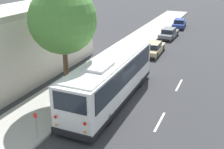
# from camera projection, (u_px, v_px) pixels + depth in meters

# --- Properties ---
(ground_plane) EXTENTS (160.00, 160.00, 0.00)m
(ground_plane) POSITION_uv_depth(u_px,v_px,m) (120.00, 102.00, 19.46)
(ground_plane) COLOR #333335
(sidewalk_slab) EXTENTS (80.00, 3.85, 0.15)m
(sidewalk_slab) POSITION_uv_depth(u_px,v_px,m) (69.00, 91.00, 20.95)
(sidewalk_slab) COLOR #A3A099
(sidewalk_slab) RESTS_ON ground
(curb_strip) EXTENTS (80.00, 0.14, 0.15)m
(curb_strip) POSITION_uv_depth(u_px,v_px,m) (93.00, 95.00, 20.21)
(curb_strip) COLOR gray
(curb_strip) RESTS_ON ground
(shuttle_bus) EXTENTS (10.74, 2.74, 3.28)m
(shuttle_bus) POSITION_uv_depth(u_px,v_px,m) (111.00, 78.00, 18.93)
(shuttle_bus) COLOR white
(shuttle_bus) RESTS_ON ground
(parked_sedan_tan) EXTENTS (4.64, 1.81, 1.26)m
(parked_sedan_tan) POSITION_uv_depth(u_px,v_px,m) (153.00, 49.00, 29.51)
(parked_sedan_tan) COLOR tan
(parked_sedan_tan) RESTS_ON ground
(parked_sedan_gray) EXTENTS (4.65, 1.78, 1.26)m
(parked_sedan_gray) POSITION_uv_depth(u_px,v_px,m) (169.00, 33.00, 35.83)
(parked_sedan_gray) COLOR slate
(parked_sedan_gray) RESTS_ON ground
(parked_sedan_blue) EXTENTS (4.54, 1.95, 1.27)m
(parked_sedan_blue) POSITION_uv_depth(u_px,v_px,m) (179.00, 24.00, 41.58)
(parked_sedan_blue) COLOR navy
(parked_sedan_blue) RESTS_ON ground
(street_tree) EXTENTS (4.42, 4.42, 8.29)m
(street_tree) POSITION_uv_depth(u_px,v_px,m) (63.00, 15.00, 17.88)
(street_tree) COLOR brown
(street_tree) RESTS_ON sidewalk_slab
(sign_post_near) EXTENTS (0.06, 0.22, 1.53)m
(sign_post_near) POSITION_uv_depth(u_px,v_px,m) (36.00, 125.00, 14.87)
(sign_post_near) COLOR gray
(sign_post_near) RESTS_ON sidewalk_slab
(sign_post_far) EXTENTS (0.06, 0.06, 1.39)m
(sign_post_far) POSITION_uv_depth(u_px,v_px,m) (56.00, 111.00, 16.46)
(sign_post_far) COLOR gray
(sign_post_far) RESTS_ON sidewalk_slab
(fire_hydrant) EXTENTS (0.22, 0.22, 0.81)m
(fire_hydrant) POSITION_uv_depth(u_px,v_px,m) (126.00, 57.00, 27.05)
(fire_hydrant) COLOR gold
(fire_hydrant) RESTS_ON sidewalk_slab
(lane_stripe_mid) EXTENTS (2.40, 0.14, 0.01)m
(lane_stripe_mid) POSITION_uv_depth(u_px,v_px,m) (160.00, 122.00, 17.01)
(lane_stripe_mid) COLOR silver
(lane_stripe_mid) RESTS_ON ground
(lane_stripe_ahead) EXTENTS (2.40, 0.14, 0.01)m
(lane_stripe_ahead) POSITION_uv_depth(u_px,v_px,m) (179.00, 85.00, 22.12)
(lane_stripe_ahead) COLOR silver
(lane_stripe_ahead) RESTS_ON ground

